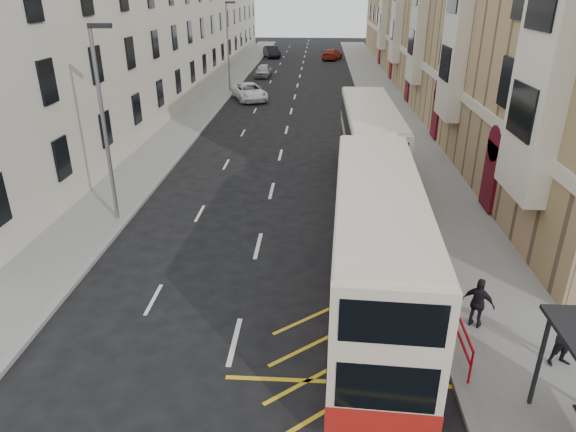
# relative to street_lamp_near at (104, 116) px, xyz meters

# --- Properties ---
(pavement_right) EXTENTS (4.00, 120.00, 0.15)m
(pavement_right) POSITION_rel_street_lamp_near_xyz_m (14.35, 18.00, -4.56)
(pavement_right) COLOR slate
(pavement_right) RESTS_ON ground
(pavement_left) EXTENTS (3.00, 120.00, 0.15)m
(pavement_left) POSITION_rel_street_lamp_near_xyz_m (-1.15, 18.00, -4.56)
(pavement_left) COLOR slate
(pavement_left) RESTS_ON ground
(kerb_right) EXTENTS (0.25, 120.00, 0.15)m
(kerb_right) POSITION_rel_street_lamp_near_xyz_m (12.35, 18.00, -4.56)
(kerb_right) COLOR gray
(kerb_right) RESTS_ON ground
(kerb_left) EXTENTS (0.25, 120.00, 0.15)m
(kerb_left) POSITION_rel_street_lamp_near_xyz_m (0.35, 18.00, -4.56)
(kerb_left) COLOR gray
(kerb_left) RESTS_ON ground
(road_markings) EXTENTS (10.00, 110.00, 0.01)m
(road_markings) POSITION_rel_street_lamp_near_xyz_m (6.35, 33.00, -4.63)
(road_markings) COLOR silver
(road_markings) RESTS_ON ground
(terrace_right) EXTENTS (10.75, 79.00, 15.25)m
(terrace_right) POSITION_rel_street_lamp_near_xyz_m (21.23, 33.38, 2.88)
(terrace_right) COLOR tan
(terrace_right) RESTS_ON ground
(terrace_left) EXTENTS (9.18, 79.00, 13.25)m
(terrace_left) POSITION_rel_street_lamp_near_xyz_m (-7.08, 33.50, 1.88)
(terrace_left) COLOR beige
(terrace_left) RESTS_ON ground
(guard_railing) EXTENTS (0.06, 6.56, 1.01)m
(guard_railing) POSITION_rel_street_lamp_near_xyz_m (12.60, -6.25, -3.78)
(guard_railing) COLOR #B7050D
(guard_railing) RESTS_ON pavement_right
(street_lamp_near) EXTENTS (0.93, 0.18, 8.00)m
(street_lamp_near) POSITION_rel_street_lamp_near_xyz_m (0.00, 0.00, 0.00)
(street_lamp_near) COLOR slate
(street_lamp_near) RESTS_ON pavement_left
(street_lamp_far) EXTENTS (0.93, 0.18, 8.00)m
(street_lamp_far) POSITION_rel_street_lamp_near_xyz_m (0.00, 30.00, 0.00)
(street_lamp_far) COLOR slate
(street_lamp_far) RESTS_ON pavement_left
(double_decker_front) EXTENTS (3.01, 10.90, 4.30)m
(double_decker_front) POSITION_rel_street_lamp_near_xyz_m (10.42, -6.31, -2.44)
(double_decker_front) COLOR beige
(double_decker_front) RESTS_ON ground
(double_decker_rear) EXTENTS (2.47, 10.46, 4.17)m
(double_decker_rear) POSITION_rel_street_lamp_near_xyz_m (11.14, 4.88, -2.52)
(double_decker_rear) COLOR beige
(double_decker_rear) RESTS_ON ground
(pedestrian_mid) EXTENTS (0.85, 0.71, 1.56)m
(pedestrian_mid) POSITION_rel_street_lamp_near_xyz_m (15.29, -8.63, -3.71)
(pedestrian_mid) COLOR black
(pedestrian_mid) RESTS_ON pavement_right
(pedestrian_far) EXTENTS (1.00, 0.83, 1.59)m
(pedestrian_far) POSITION_rel_street_lamp_near_xyz_m (13.42, -7.03, -3.69)
(pedestrian_far) COLOR black
(pedestrian_far) RESTS_ON pavement_right
(white_van) EXTENTS (4.14, 5.74, 1.45)m
(white_van) POSITION_rel_street_lamp_near_xyz_m (2.35, 26.35, -3.91)
(white_van) COLOR white
(white_van) RESTS_ON ground
(car_silver) EXTENTS (1.72, 4.10, 1.38)m
(car_silver) POSITION_rel_street_lamp_near_xyz_m (2.23, 39.19, -3.94)
(car_silver) COLOR #A5A7AD
(car_silver) RESTS_ON ground
(car_dark) EXTENTS (3.02, 5.03, 1.57)m
(car_dark) POSITION_rel_street_lamp_near_xyz_m (1.63, 56.60, -3.85)
(car_dark) COLOR black
(car_dark) RESTS_ON ground
(car_red) EXTENTS (3.32, 5.33, 1.44)m
(car_red) POSITION_rel_street_lamp_near_xyz_m (10.27, 54.70, -3.92)
(car_red) COLOR #A02310
(car_red) RESTS_ON ground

